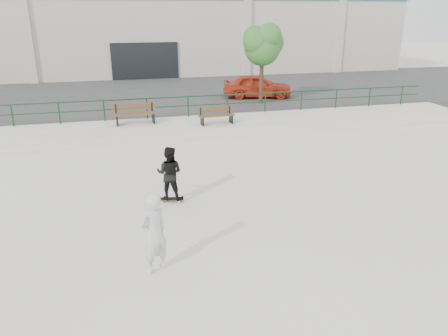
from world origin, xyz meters
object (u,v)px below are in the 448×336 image
object	(u,v)px
tree	(263,43)
seated_skater	(154,233)
bench_right	(216,116)
standing_skater	(169,173)
bench_left	(135,114)
skateboard	(171,199)
red_car	(257,86)

from	to	relation	value
tree	seated_skater	distance (m)	16.76
bench_right	standing_skater	size ratio (longest dim) A/B	1.04
tree	bench_right	bearing A→B (deg)	-131.57
bench_left	bench_right	size ratio (longest dim) A/B	1.19
skateboard	seated_skater	bearing A→B (deg)	-91.78
bench_left	bench_right	xyz separation A→B (m)	(3.64, -0.95, -0.07)
seated_skater	skateboard	bearing A→B (deg)	-133.45
red_car	bench_left	bearing A→B (deg)	135.47
bench_right	skateboard	size ratio (longest dim) A/B	2.12
tree	skateboard	size ratio (longest dim) A/B	5.43
bench_right	red_car	distance (m)	6.91
bench_right	seated_skater	xyz separation A→B (m)	(-3.92, -10.73, 0.04)
standing_skater	bench_right	bearing A→B (deg)	-90.59
bench_right	seated_skater	bearing A→B (deg)	-113.90
bench_left	tree	size ratio (longest dim) A/B	0.46
red_car	skateboard	world-z (taller)	red_car
tree	standing_skater	distance (m)	13.25
tree	seated_skater	bearing A→B (deg)	-116.90
red_car	seated_skater	distance (m)	18.20
bench_right	tree	bearing A→B (deg)	44.60
bench_left	skateboard	bearing A→B (deg)	-89.06
bench_left	tree	world-z (taller)	tree
bench_left	red_car	xyz separation A→B (m)	(7.51, 4.77, 0.24)
bench_left	tree	distance (m)	8.31
bench_left	seated_skater	xyz separation A→B (m)	(-0.28, -11.67, -0.03)
red_car	standing_skater	world-z (taller)	red_car
skateboard	standing_skater	distance (m)	0.84
tree	red_car	world-z (taller)	tree
bench_right	seated_skater	distance (m)	11.42
standing_skater	bench_left	bearing A→B (deg)	-63.10
skateboard	tree	bearing A→B (deg)	69.97
bench_right	standing_skater	world-z (taller)	standing_skater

